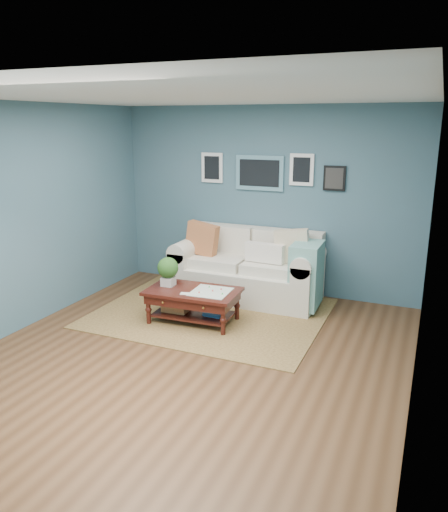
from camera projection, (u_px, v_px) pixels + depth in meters
The scene contains 4 objects.
room_shell at pixel (190, 233), 5.11m from camera, with size 5.00×5.02×2.70m.
area_rug at pixel (211, 313), 6.63m from camera, with size 2.93×2.34×0.01m, color brown.
loveseat at pixel (254, 269), 7.10m from camera, with size 2.11×0.96×1.09m.
coffee_table at pixel (189, 295), 6.28m from camera, with size 1.18×0.73×0.80m.
Camera 1 is at (2.28, -4.39, 2.46)m, focal length 35.00 mm.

